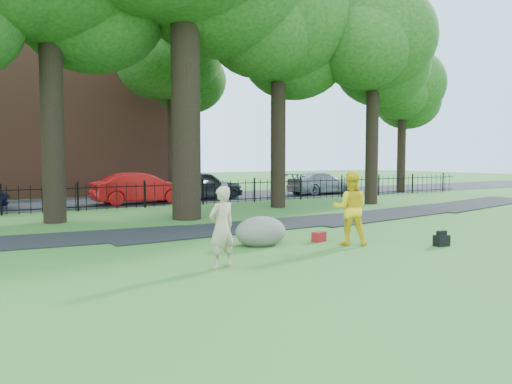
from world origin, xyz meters
TOP-DOWN VIEW (x-y plane):
  - ground at (0.00, 0.00)m, footprint 120.00×120.00m
  - footpath at (1.00, 3.90)m, footprint 36.07×3.85m
  - street at (0.00, 16.00)m, footprint 80.00×7.00m
  - iron_fence at (0.00, 12.00)m, footprint 44.00×0.04m
  - brick_building at (-4.00, 24.00)m, footprint 18.00×8.00m
  - tree_row at (0.52, 8.40)m, footprint 26.82×7.96m
  - woman at (-2.67, -1.19)m, footprint 0.71×0.54m
  - man at (1.58, -0.47)m, footprint 1.22×1.18m
  - pedestrian at (0.04, 3.94)m, footprint 0.64×0.97m
  - boulder at (-0.53, 0.71)m, footprint 1.48×1.13m
  - backpack at (3.52, -1.89)m, footprint 0.42×0.28m
  - red_bag at (1.16, 0.35)m, footprint 0.46×0.36m
  - red_sedan at (0.44, 13.90)m, footprint 4.83×1.70m
  - grey_car at (4.22, 14.80)m, footprint 4.86×2.28m
  - silver_car at (12.45, 14.55)m, footprint 4.98×2.43m

SIDE VIEW (x-z plane):
  - ground at x=0.00m, z-range 0.00..0.00m
  - footpath at x=1.00m, z-range -0.01..0.01m
  - street at x=0.00m, z-range -0.01..0.01m
  - red_bag at x=1.16m, z-range 0.00..0.27m
  - backpack at x=3.52m, z-range 0.00..0.30m
  - boulder at x=-0.53m, z-range 0.00..0.84m
  - iron_fence at x=0.00m, z-range 0.00..1.20m
  - silver_car at x=12.45m, z-range 0.00..1.40m
  - pedestrian at x=0.04m, z-range 0.00..1.54m
  - red_sedan at x=0.44m, z-range 0.00..1.59m
  - grey_car at x=4.22m, z-range 0.00..1.61m
  - woman at x=-2.67m, z-range 0.00..1.75m
  - man at x=1.58m, z-range 0.00..1.97m
  - brick_building at x=-4.00m, z-range 0.00..12.00m
  - tree_row at x=0.52m, z-range 1.94..14.36m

